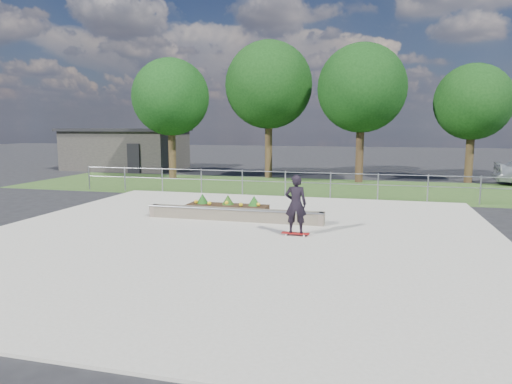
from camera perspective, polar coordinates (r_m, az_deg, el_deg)
ground at (r=13.33m, az=-2.46°, el=-5.55°), size 120.00×120.00×0.00m
grass_verge at (r=23.89m, az=5.26°, el=0.60°), size 30.00×8.00×0.02m
concrete_slab at (r=13.32m, az=-2.46°, el=-5.43°), size 15.00×15.00×0.06m
fence at (r=20.37m, az=3.69°, el=1.45°), size 20.06×0.06×1.20m
building at (r=35.24m, az=-15.89°, el=5.23°), size 8.40×5.40×3.00m
tree_far_left at (r=28.03m, az=-10.61°, el=11.55°), size 4.55×4.55×7.15m
tree_mid_left at (r=28.19m, az=1.61°, el=13.19°), size 5.25×5.25×8.25m
tree_mid_right at (r=26.46m, az=13.07°, el=12.49°), size 4.90×4.90×7.70m
tree_far_right at (r=28.38m, az=25.49°, el=10.09°), size 4.20×4.20×6.60m
grind_ledge at (r=15.21m, az=-2.78°, el=-2.81°), size 6.00×0.44×0.43m
planter_bed at (r=16.69m, az=-3.74°, el=-1.89°), size 3.00×1.20×0.61m
skateboarder at (r=13.01m, az=5.00°, el=-1.54°), size 0.80×0.47×1.76m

